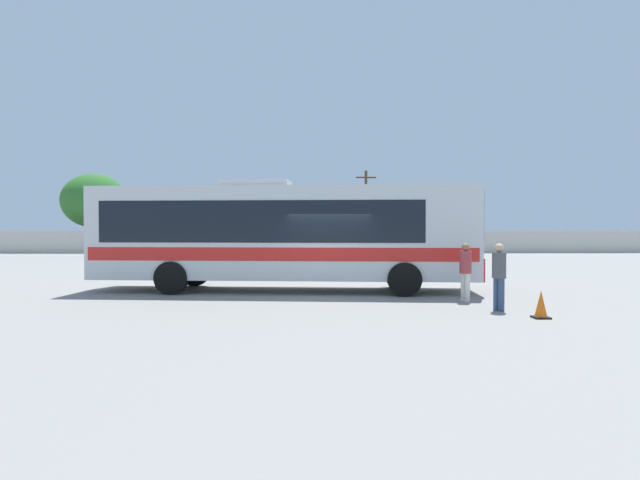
{
  "coord_description": "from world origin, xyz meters",
  "views": [
    {
      "loc": [
        -0.6,
        -16.77,
        2.06
      ],
      "look_at": [
        -0.24,
        0.87,
        1.68
      ],
      "focal_mm": 29.86,
      "sensor_mm": 36.0,
      "label": 1
    }
  ],
  "objects": [
    {
      "name": "ground_plane",
      "position": [
        0.0,
        10.0,
        0.0
      ],
      "size": [
        300.0,
        300.0,
        0.0
      ],
      "primitive_type": "plane",
      "color": "gray"
    },
    {
      "name": "perimeter_wall",
      "position": [
        0.0,
        28.11,
        0.95
      ],
      "size": [
        80.0,
        0.3,
        1.89
      ],
      "primitive_type": "cube",
      "color": "beige",
      "rests_on": "ground_plane"
    },
    {
      "name": "coach_bus_silver_red",
      "position": [
        -1.56,
        0.82,
        1.94
      ],
      "size": [
        12.58,
        3.62,
        3.65
      ],
      "color": "silver",
      "rests_on": "ground_plane"
    },
    {
      "name": "attendant_by_bus_door",
      "position": [
        3.8,
        -1.92,
        0.93
      ],
      "size": [
        0.45,
        0.45,
        1.65
      ],
      "color": "silver",
      "rests_on": "ground_plane"
    },
    {
      "name": "passenger_waiting_on_apron",
      "position": [
        4.15,
        -3.61,
        0.95
      ],
      "size": [
        0.46,
        0.46,
        1.69
      ],
      "color": "#33476B",
      "rests_on": "ground_plane"
    },
    {
      "name": "parked_car_leftmost_black",
      "position": [
        -12.5,
        25.1,
        0.77
      ],
      "size": [
        4.41,
        2.04,
        1.44
      ],
      "color": "black",
      "rests_on": "ground_plane"
    },
    {
      "name": "parked_car_second_dark_blue",
      "position": [
        -6.96,
        23.95,
        0.78
      ],
      "size": [
        4.09,
        2.04,
        1.48
      ],
      "color": "navy",
      "rests_on": "ground_plane"
    },
    {
      "name": "parked_car_third_black",
      "position": [
        0.55,
        23.94,
        0.81
      ],
      "size": [
        4.57,
        2.3,
        1.53
      ],
      "color": "black",
      "rests_on": "ground_plane"
    },
    {
      "name": "parked_car_rightmost_white",
      "position": [
        6.45,
        24.53,
        0.79
      ],
      "size": [
        4.34,
        2.26,
        1.49
      ],
      "color": "silver",
      "rests_on": "ground_plane"
    },
    {
      "name": "utility_pole_near",
      "position": [
        4.44,
        30.39,
        3.78
      ],
      "size": [
        1.8,
        0.24,
        7.21
      ],
      "color": "#4C3823",
      "rests_on": "ground_plane"
    },
    {
      "name": "roadside_tree_left",
      "position": [
        -20.17,
        32.08,
        4.6
      ],
      "size": [
        5.77,
        5.77,
        7.06
      ],
      "color": "brown",
      "rests_on": "ground_plane"
    },
    {
      "name": "roadside_tree_midleft",
      "position": [
        -8.55,
        30.93,
        4.01
      ],
      "size": [
        4.27,
        4.27,
        5.83
      ],
      "color": "brown",
      "rests_on": "ground_plane"
    },
    {
      "name": "traffic_cone_on_apron",
      "position": [
        4.72,
        -4.72,
        0.31
      ],
      "size": [
        0.36,
        0.36,
        0.64
      ],
      "color": "black",
      "rests_on": "ground_plane"
    }
  ]
}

